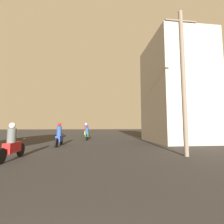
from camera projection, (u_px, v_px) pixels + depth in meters
The scene contains 6 objects.
motorcycle_red at pixel (12, 145), 6.09m from camera, with size 0.60×2.05×1.50m.
motorcycle_blue at pixel (59, 137), 10.24m from camera, with size 0.60×2.08×1.58m.
motorcycle_green at pixel (87, 134), 14.67m from camera, with size 0.60×2.04×1.44m.
motorcycle_yellow at pixel (86, 132), 17.80m from camera, with size 0.60×1.95×1.69m.
building_right_near at pixel (175, 91), 13.38m from camera, with size 4.54×5.65×8.92m.
utility_pole_near at pixel (183, 77), 7.04m from camera, with size 1.60×0.20×6.96m.
Camera 1 is at (0.97, 0.15, 1.37)m, focal length 24.00 mm.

